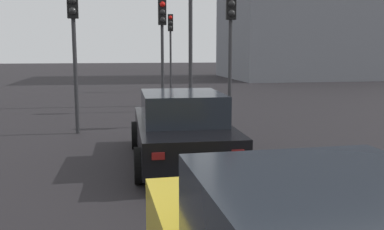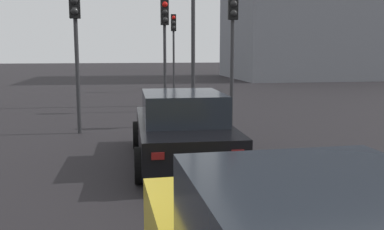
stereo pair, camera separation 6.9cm
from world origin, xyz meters
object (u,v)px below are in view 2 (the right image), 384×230
car_black_lead (182,128)px  traffic_light_far_right (75,27)px  traffic_light_far_left (174,36)px  traffic_light_near_right (233,28)px  traffic_light_near_left (165,32)px

car_black_lead → traffic_light_far_right: size_ratio=1.09×
car_black_lead → traffic_light_far_left: (15.11, -1.75, 2.31)m
traffic_light_near_right → traffic_light_far_left: bearing=-171.8°
traffic_light_near_left → traffic_light_far_right: bearing=-37.8°
traffic_light_far_left → traffic_light_far_right: (-11.62, 4.10, -0.13)m
traffic_light_near_left → car_black_lead: bearing=-5.4°
car_black_lead → traffic_light_far_right: bearing=35.2°
traffic_light_far_left → traffic_light_far_right: traffic_light_far_left is taller
car_black_lead → traffic_light_far_left: traffic_light_far_left is taller
car_black_lead → traffic_light_near_right: (4.02, -2.11, 2.22)m
car_black_lead → traffic_light_near_left: 7.69m
traffic_light_far_left → traffic_light_near_right: bearing=6.1°
car_black_lead → traffic_light_near_left: traffic_light_near_left is taller
traffic_light_near_left → traffic_light_far_right: (-3.85, 2.80, -0.05)m
traffic_light_near_left → traffic_light_far_left: (7.77, -1.30, 0.08)m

